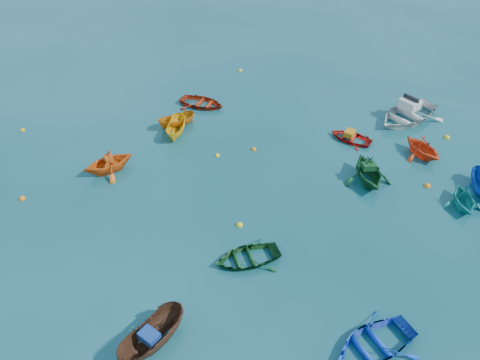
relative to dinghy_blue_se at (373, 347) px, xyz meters
The scene contains 27 objects.
ground 9.80m from the dinghy_blue_se, behind, with size 160.00×160.00×0.00m, color #093F46.
sampan_brown_mid 8.59m from the dinghy_blue_se, 147.92° to the right, with size 1.23×3.27×1.26m, color #4F2D1C.
dinghy_blue_se is the anchor object (origin of this frame).
dinghy_orange_w 17.11m from the dinghy_blue_se, behind, with size 2.49×2.89×1.52m, color orange.
sampan_yellow_mid 17.86m from the dinghy_blue_se, 153.88° to the left, with size 1.05×2.79×1.08m, color yellow.
dinghy_green_e 6.64m from the dinghy_blue_se, behind, with size 2.22×3.11×0.64m, color #0F4119.
dinghy_cyan_se 10.55m from the dinghy_blue_se, 84.19° to the left, with size 2.07×2.40×1.27m, color teal.
dinghy_red_nw 20.57m from the dinghy_blue_se, 145.15° to the left, with size 2.33×3.26×0.68m, color #A0250D.
sampan_orange_n 18.69m from the dinghy_blue_se, 152.55° to the left, with size 0.97×2.58×1.00m, color #C77012.
dinghy_green_n 10.58m from the dinghy_blue_se, 111.86° to the left, with size 2.71×3.14×1.65m, color #124D25.
dinghy_red_ne 14.75m from the dinghy_blue_se, 115.44° to the left, with size 1.91×2.68×0.56m, color red.
sampan_blue_far 12.45m from the dinghy_blue_se, 82.36° to the left, with size 1.02×2.71×1.05m, color #0D43AB.
dinghy_orange_far 14.14m from the dinghy_blue_se, 98.43° to the left, with size 2.30×2.67×1.40m, color #E74115.
motorboat_white 18.19m from the dinghy_blue_se, 103.01° to the left, with size 3.57×5.00×1.64m, color silver.
tarp_blue_a 8.71m from the dinghy_blue_se, 147.13° to the right, with size 0.74×0.56×0.36m, color navy.
tarp_orange_a 17.12m from the dinghy_blue_se, behind, with size 0.56×0.43×0.27m, color #C24D13.
tarp_green_b 10.72m from the dinghy_blue_se, 112.01° to the left, with size 0.72×0.55×0.35m, color #11451E.
tarp_orange_b 14.80m from the dinghy_blue_se, 115.79° to the left, with size 0.73×0.55×0.35m, color orange.
buoy_or_a 19.17m from the dinghy_blue_se, behind, with size 0.35×0.35×0.35m, color orange.
buoy_ye_a 8.60m from the dinghy_blue_se, 160.03° to the left, with size 0.35×0.35×0.35m, color yellow.
buoy_ye_b 25.04m from the dinghy_blue_se, behind, with size 0.33×0.33×0.33m, color gold.
buoy_or_c 14.21m from the dinghy_blue_se, 140.38° to the left, with size 0.32×0.32×0.32m, color orange.
buoy_ye_c 14.47m from the dinghy_blue_se, 149.63° to the left, with size 0.30×0.30×0.30m, color yellow.
buoy_or_d 11.26m from the dinghy_blue_se, 94.64° to the left, with size 0.37×0.37×0.37m, color orange.
buoy_ye_d 25.16m from the dinghy_blue_se, 134.46° to the left, with size 0.34×0.34×0.34m, color yellow.
buoy_or_e 11.29m from the dinghy_blue_se, 109.29° to the left, with size 0.31×0.31×0.31m, color #E05E0C.
buoy_ye_e 16.89m from the dinghy_blue_se, 94.05° to the left, with size 0.38×0.38×0.38m, color yellow.
Camera 1 is at (10.89, -12.09, 16.55)m, focal length 35.00 mm.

